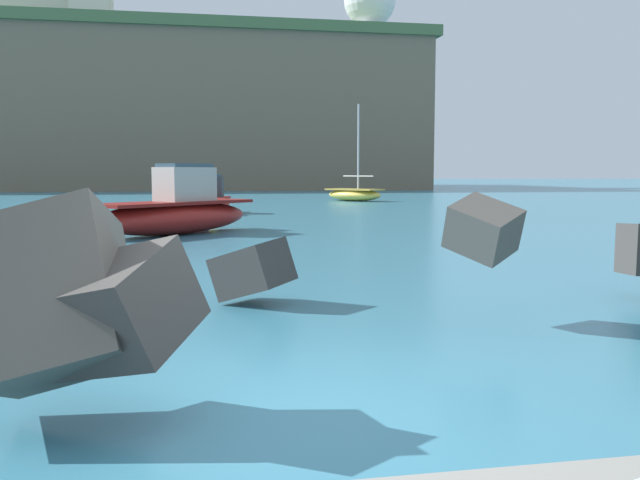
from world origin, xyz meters
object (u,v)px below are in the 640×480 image
(boat_near_left, at_px, (354,194))
(boat_near_right, at_px, (176,211))
(radar_dome, at_px, (370,8))
(mooring_buoy_middle, at_px, (215,218))
(station_building_central, at_px, (92,5))
(station_building_west, at_px, (41,7))
(mooring_buoy_inner, at_px, (188,205))
(station_building_annex, at_px, (188,37))
(boat_mid_centre, at_px, (213,201))

(boat_near_left, height_order, boat_near_right, boat_near_left)
(boat_near_left, height_order, radar_dome, radar_dome)
(boat_near_left, distance_m, radar_dome, 51.65)
(mooring_buoy_middle, xyz_separation_m, station_building_central, (-11.66, 59.37, 21.46))
(radar_dome, xyz_separation_m, station_building_west, (-40.86, -3.39, -2.49))
(mooring_buoy_inner, xyz_separation_m, mooring_buoy_middle, (1.01, -11.15, 0.00))
(mooring_buoy_middle, relative_size, station_building_annex, 0.06)
(boat_near_right, bearing_deg, mooring_buoy_middle, 73.67)
(boat_near_left, xyz_separation_m, boat_mid_centre, (-10.37, -13.32, 0.10))
(boat_near_left, bearing_deg, mooring_buoy_inner, -143.20)
(mooring_buoy_inner, bearing_deg, mooring_buoy_middle, -84.85)
(boat_near_right, relative_size, station_building_central, 0.78)
(boat_mid_centre, xyz_separation_m, station_building_west, (-17.71, 54.17, 20.79))
(boat_near_left, distance_m, mooring_buoy_middle, 22.43)
(boat_near_left, xyz_separation_m, station_building_annex, (-11.10, 53.70, 20.46))
(boat_near_right, relative_size, mooring_buoy_middle, 13.14)
(mooring_buoy_middle, relative_size, station_building_central, 0.06)
(station_building_annex, bearing_deg, boat_mid_centre, -89.37)
(radar_dome, bearing_deg, station_building_central, -172.41)
(station_building_central, bearing_deg, boat_near_right, -80.92)
(boat_mid_centre, relative_size, station_building_central, 0.57)
(boat_near_right, relative_size, radar_dome, 0.59)
(mooring_buoy_middle, bearing_deg, boat_mid_centre, 88.50)
(boat_near_right, bearing_deg, boat_mid_centre, 82.04)
(mooring_buoy_middle, distance_m, radar_dome, 72.14)
(boat_near_right, xyz_separation_m, station_building_west, (-16.13, 65.44, 20.65))
(boat_near_left, relative_size, station_building_central, 0.92)
(mooring_buoy_inner, bearing_deg, boat_near_right, -91.44)
(station_building_west, height_order, station_building_annex, station_building_west)
(boat_near_left, height_order, station_building_central, station_building_central)
(boat_near_right, height_order, mooring_buoy_middle, boat_near_right)
(boat_near_left, bearing_deg, boat_mid_centre, -127.92)
(boat_near_left, xyz_separation_m, mooring_buoy_middle, (-10.54, -19.79, -0.28))
(mooring_buoy_inner, xyz_separation_m, station_building_west, (-16.53, 49.49, 21.17))
(mooring_buoy_middle, distance_m, station_building_central, 64.20)
(station_building_west, distance_m, station_building_annex, 21.29)
(boat_near_left, xyz_separation_m, station_building_central, (-22.21, 39.58, 21.18))
(station_building_west, bearing_deg, station_building_annex, 37.11)
(mooring_buoy_inner, height_order, station_building_west, station_building_west)
(boat_near_right, relative_size, boat_mid_centre, 1.37)
(boat_mid_centre, distance_m, radar_dome, 66.26)
(mooring_buoy_middle, bearing_deg, station_building_annex, 90.44)
(radar_dome, distance_m, station_building_annex, 25.85)
(boat_near_left, distance_m, boat_near_right, 27.34)
(boat_mid_centre, relative_size, radar_dome, 0.43)
(mooring_buoy_inner, height_order, mooring_buoy_middle, same)
(mooring_buoy_middle, bearing_deg, mooring_buoy_inner, 95.15)
(station_building_west, bearing_deg, mooring_buoy_middle, -73.87)
(boat_mid_centre, height_order, mooring_buoy_middle, boat_mid_centre)
(mooring_buoy_middle, height_order, station_building_central, station_building_central)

